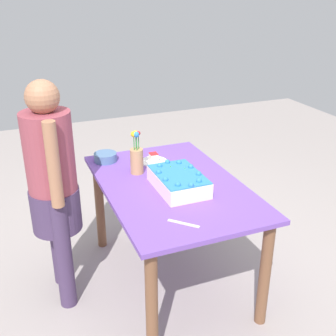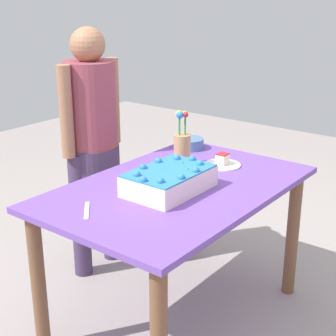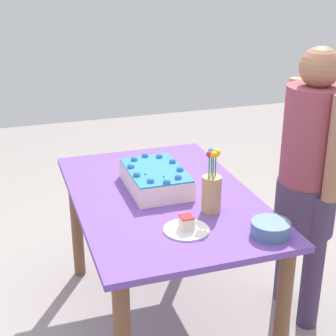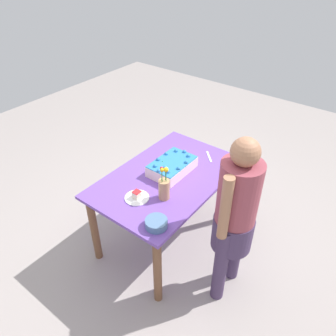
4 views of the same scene
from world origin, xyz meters
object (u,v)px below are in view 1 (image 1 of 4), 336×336
Objects in this scene: cake_knife at (184,223)px; flower_vase at (137,158)px; sheet_cake at (178,181)px; serving_plate_with_slice at (154,160)px; fruit_bowl at (105,157)px; person_standing at (53,182)px.

cake_knife is 0.75m from flower_vase.
sheet_cake is 0.47m from serving_plate_with_slice.
fruit_bowl is (0.29, 0.15, -0.08)m from flower_vase.
serving_plate_with_slice is 0.24m from flower_vase.
person_standing is at bearing 100.08° from flower_vase.
cake_knife is at bearing -177.88° from flower_vase.
sheet_cake reaches higher than fruit_bowl.
sheet_cake is 0.70m from fruit_bowl.
sheet_cake is at bearing 179.59° from serving_plate_with_slice.
serving_plate_with_slice is 0.65× the size of flower_vase.
fruit_bowl is 0.11× the size of person_standing.
cake_knife is 1.11× the size of fruit_bowl.
serving_plate_with_slice is at bearing -0.41° from sheet_cake.
flower_vase reaches higher than serving_plate_with_slice.
fruit_bowl is 0.58m from person_standing.
flower_vase is at bearing -152.12° from fruit_bowl.
serving_plate_with_slice is (0.47, -0.00, -0.04)m from sheet_cake.
flower_vase is 1.84× the size of fruit_bowl.
serving_plate_with_slice reaches higher than fruit_bowl.
sheet_cake is 2.52× the size of fruit_bowl.
sheet_cake is 0.43m from cake_knife.
sheet_cake is 0.79m from person_standing.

